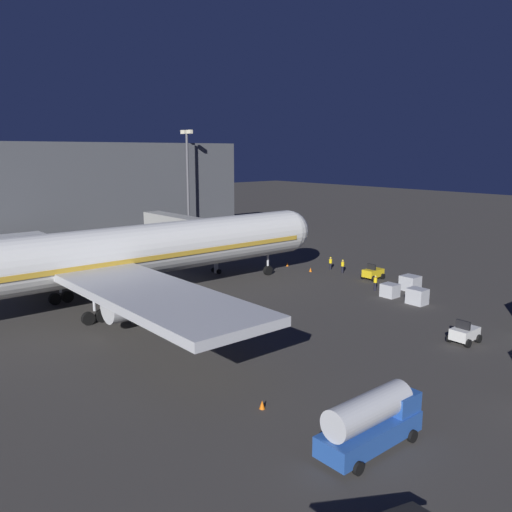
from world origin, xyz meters
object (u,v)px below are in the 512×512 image
Objects in this scene: baggage_container_near_belt at (410,283)px; ground_crew_by_belt_loader at (331,263)px; apron_floodlight_mast at (188,179)px; airliner_at_gate at (72,261)px; traffic_cone_nose_port at (311,270)px; baggage_container_mid_row at (390,290)px; baggage_container_far_row at (417,296)px; traffic_cone_wingtip_svc_side at (262,405)px; jet_bridge at (192,228)px; baggage_tug_lead at (373,273)px; ground_crew_marshaller_fwd at (343,266)px; traffic_cone_nose_starboard at (287,264)px; pushback_tug at (465,333)px; fuel_tanker at (372,419)px; ground_crew_near_nose_gear at (375,282)px.

ground_crew_by_belt_loader is at bearing -4.37° from baggage_container_near_belt.
airliner_at_gate is at bearing 130.62° from apron_floodlight_mast.
baggage_container_mid_row is at bearing 171.13° from traffic_cone_nose_port.
baggage_container_far_row is (-3.45, 0.13, 0.10)m from baggage_container_mid_row.
airliner_at_gate is 38.28× the size of baggage_container_mid_row.
airliner_at_gate is 114.24× the size of traffic_cone_nose_port.
baggage_container_near_belt is 32.91m from traffic_cone_wingtip_svc_side.
apron_floodlight_mast is at bearing -2.08° from baggage_container_far_row.
baggage_tug_lead is (-20.46, -12.79, -4.52)m from jet_bridge.
baggage_container_near_belt is at bearing -171.89° from traffic_cone_nose_port.
ground_crew_marshaller_fwd is at bearing 4.45° from baggage_tug_lead.
ground_crew_marshaller_fwd is 3.24× the size of traffic_cone_nose_starboard.
ground_crew_by_belt_loader is 6.02m from traffic_cone_nose_starboard.
baggage_tug_lead is at bearing -33.02° from pushback_tug.
traffic_cone_nose_starboard is at bearing -178.36° from apron_floodlight_mast.
baggage_container_near_belt is at bearing -49.10° from baggage_container_far_row.
ground_crew_marshaller_fwd is (23.05, -11.67, 0.20)m from pushback_tug.
fuel_tanker is at bearing 120.52° from baggage_container_near_belt.
baggage_container_near_belt is (-15.91, -32.35, -4.39)m from airliner_at_gate.
baggage_container_near_belt reaches higher than traffic_cone_wingtip_svc_side.
ground_crew_near_nose_gear reaches higher than ground_crew_marshaller_fwd.
baggage_container_near_belt is 13.85m from traffic_cone_nose_port.
baggage_container_mid_row is (-26.63, -7.70, -4.59)m from jet_bridge.
apron_floodlight_mast is at bearing 1.64° from traffic_cone_nose_starboard.
airliner_at_gate is 26.84m from traffic_cone_wingtip_svc_side.
pushback_tug is 1.42× the size of ground_crew_by_belt_loader.
baggage_container_near_belt is at bearing 176.67° from ground_crew_marshaller_fwd.
ground_crew_near_nose_gear reaches higher than baggage_container_mid_row.
jet_bridge reaches higher than ground_crew_marshaller_fwd.
fuel_tanker reaches higher than traffic_cone_nose_port.
baggage_container_near_belt is 5.64m from baggage_container_far_row.
ground_crew_by_belt_loader is (13.13, -5.12, 0.23)m from baggage_container_mid_row.
ground_crew_by_belt_loader reaches higher than traffic_cone_nose_port.
pushback_tug is 32.01m from traffic_cone_nose_starboard.
apron_floodlight_mast is 7.73× the size of pushback_tug.
fuel_tanker is (-58.84, 26.96, -9.22)m from apron_floodlight_mast.
ground_crew_marshaller_fwd reaches higher than ground_crew_by_belt_loader.
traffic_cone_wingtip_svc_side is (-36.83, 19.37, -5.03)m from jet_bridge.
fuel_tanker reaches higher than ground_crew_near_nose_gear.
baggage_tug_lead is 1.50× the size of ground_crew_by_belt_loader.
airliner_at_gate is at bearing 65.02° from ground_crew_near_nose_gear.
apron_floodlight_mast is (15.02, -9.21, 5.56)m from jet_bridge.
baggage_container_far_row reaches higher than baggage_container_mid_row.
apron_floodlight_mast reaches higher than jet_bridge.
baggage_container_mid_row is 14.10m from ground_crew_by_belt_loader.
airliner_at_gate is 33.67m from ground_crew_marshaller_fwd.
pushback_tug is at bearing 142.55° from baggage_container_far_row.
baggage_container_mid_row reaches higher than traffic_cone_nose_port.
baggage_tug_lead is at bearing -106.67° from airliner_at_gate.
jet_bridge is 34.83× the size of traffic_cone_nose_port.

